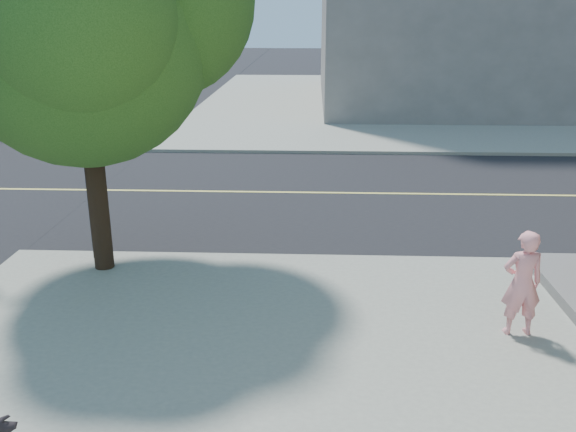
{
  "coord_description": "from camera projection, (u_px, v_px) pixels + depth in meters",
  "views": [
    {
      "loc": [
        4.58,
        -10.65,
        4.43
      ],
      "look_at": [
        4.18,
        -1.28,
        1.3
      ],
      "focal_mm": 38.28,
      "sensor_mm": 36.0,
      "label": 1
    }
  ],
  "objects": [
    {
      "name": "sidewalk_ne",
      "position": [
        488.0,
        101.0,
        31.5
      ],
      "size": [
        29.0,
        25.0,
        0.12
      ],
      "primitive_type": "cube",
      "color": "gray",
      "rests_on": "ground"
    },
    {
      "name": "road_ew",
      "position": [
        137.0,
        191.0,
        15.94
      ],
      "size": [
        140.0,
        9.0,
        0.01
      ],
      "primitive_type": "cube",
      "color": "black",
      "rests_on": "ground"
    },
    {
      "name": "ground",
      "position": [
        72.0,
        256.0,
        11.68
      ],
      "size": [
        140.0,
        140.0,
        0.0
      ],
      "primitive_type": "plane",
      "color": "black",
      "rests_on": "ground"
    },
    {
      "name": "man_on_phone",
      "position": [
        522.0,
        283.0,
        8.42
      ],
      "size": [
        0.58,
        0.4,
        1.54
      ],
      "primitive_type": "imported",
      "rotation": [
        0.0,
        0.0,
        3.21
      ],
      "color": "pink",
      "rests_on": "sidewalk_se"
    },
    {
      "name": "street_tree",
      "position": [
        86.0,
        5.0,
        9.52
      ],
      "size": [
        5.14,
        4.67,
        6.82
      ],
      "rotation": [
        0.0,
        0.0,
        0.15
      ],
      "color": "black",
      "rests_on": "sidewalk_se"
    }
  ]
}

